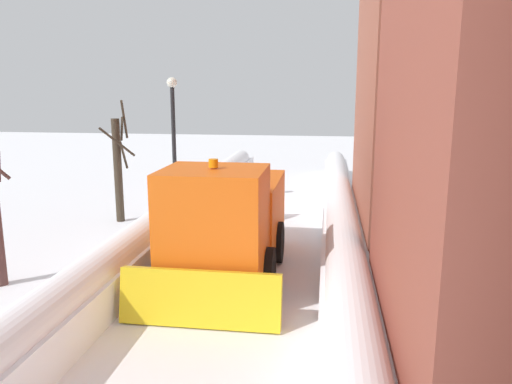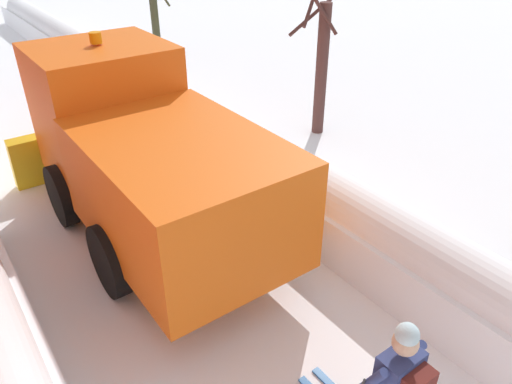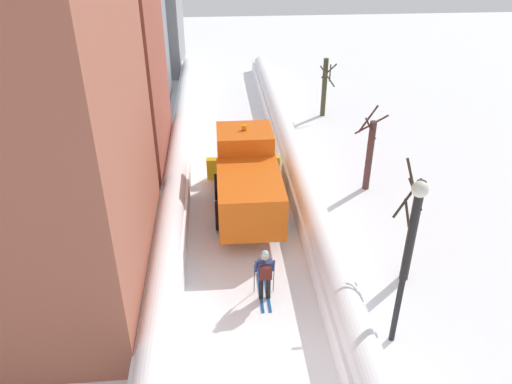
{
  "view_description": "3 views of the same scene",
  "coord_description": "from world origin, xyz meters",
  "px_view_note": "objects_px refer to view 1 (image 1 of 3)",
  "views": [
    {
      "loc": [
        -2.09,
        19.67,
        4.55
      ],
      "look_at": [
        -0.03,
        5.36,
        1.55
      ],
      "focal_mm": 34.78,
      "sensor_mm": 36.0,
      "label": 1
    },
    {
      "loc": [
        -2.33,
        1.48,
        4.88
      ],
      "look_at": [
        0.98,
        6.01,
        1.52
      ],
      "focal_mm": 33.63,
      "sensor_mm": 36.0,
      "label": 2
    },
    {
      "loc": [
        -0.8,
        -8.28,
        10.33
      ],
      "look_at": [
        0.53,
        7.15,
        1.43
      ],
      "focal_mm": 34.24,
      "sensor_mm": 36.0,
      "label": 3
    }
  ],
  "objects_px": {
    "skier": "(252,194)",
    "bare_tree_near": "(118,167)",
    "traffic_light_pole": "(381,147)",
    "street_lamp": "(173,125)",
    "plow_truck": "(227,217)"
  },
  "relations": [
    {
      "from": "street_lamp",
      "to": "bare_tree_near",
      "type": "distance_m",
      "value": 3.07
    },
    {
      "from": "traffic_light_pole",
      "to": "skier",
      "type": "bearing_deg",
      "value": -36.44
    },
    {
      "from": "plow_truck",
      "to": "bare_tree_near",
      "type": "height_order",
      "value": "bare_tree_near"
    },
    {
      "from": "plow_truck",
      "to": "street_lamp",
      "type": "bearing_deg",
      "value": -63.45
    },
    {
      "from": "traffic_light_pole",
      "to": "street_lamp",
      "type": "height_order",
      "value": "street_lamp"
    },
    {
      "from": "plow_truck",
      "to": "street_lamp",
      "type": "height_order",
      "value": "street_lamp"
    },
    {
      "from": "skier",
      "to": "traffic_light_pole",
      "type": "distance_m",
      "value": 5.34
    },
    {
      "from": "bare_tree_near",
      "to": "skier",
      "type": "bearing_deg",
      "value": -172.9
    },
    {
      "from": "skier",
      "to": "traffic_light_pole",
      "type": "relative_size",
      "value": 0.42
    },
    {
      "from": "traffic_light_pole",
      "to": "bare_tree_near",
      "type": "relative_size",
      "value": 1.02
    },
    {
      "from": "street_lamp",
      "to": "bare_tree_near",
      "type": "height_order",
      "value": "street_lamp"
    },
    {
      "from": "traffic_light_pole",
      "to": "street_lamp",
      "type": "xyz_separation_m",
      "value": [
        7.33,
        -4.88,
        0.15
      ]
    },
    {
      "from": "skier",
      "to": "bare_tree_near",
      "type": "bearing_deg",
      "value": 7.1
    },
    {
      "from": "street_lamp",
      "to": "skier",
      "type": "bearing_deg",
      "value": 149.8
    },
    {
      "from": "street_lamp",
      "to": "plow_truck",
      "type": "bearing_deg",
      "value": 116.55
    }
  ]
}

